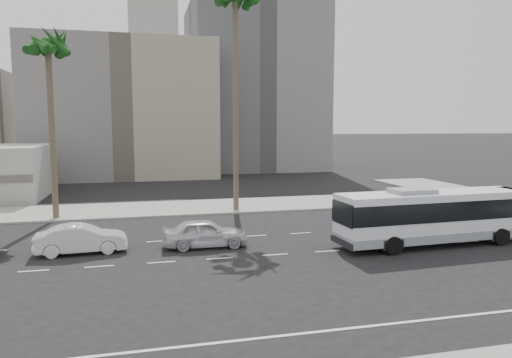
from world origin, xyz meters
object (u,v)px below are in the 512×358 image
object	(u,v)px
car_b	(81,239)
palm_mid	(48,48)
palm_near	(235,0)
city_bus	(433,215)
car_a	(205,233)

from	to	relation	value
car_b	palm_mid	size ratio (longest dim) A/B	0.35
palm_near	palm_mid	size ratio (longest dim) A/B	1.33
city_bus	car_b	world-z (taller)	city_bus
car_a	car_b	world-z (taller)	car_a
palm_near	car_b	bearing A→B (deg)	-135.81
car_a	car_b	distance (m)	6.72
city_bus	car_a	bearing A→B (deg)	165.89
car_b	palm_mid	bearing A→B (deg)	12.73
palm_near	palm_mid	distance (m)	14.23
car_a	palm_near	xyz separation A→B (m)	(3.92, 10.65, 15.73)
car_a	palm_mid	distance (m)	18.32
city_bus	car_a	world-z (taller)	city_bus
city_bus	car_b	distance (m)	19.92
city_bus	car_b	xyz separation A→B (m)	(-19.68, 2.91, -0.97)
city_bus	car_a	size ratio (longest dim) A/B	2.47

